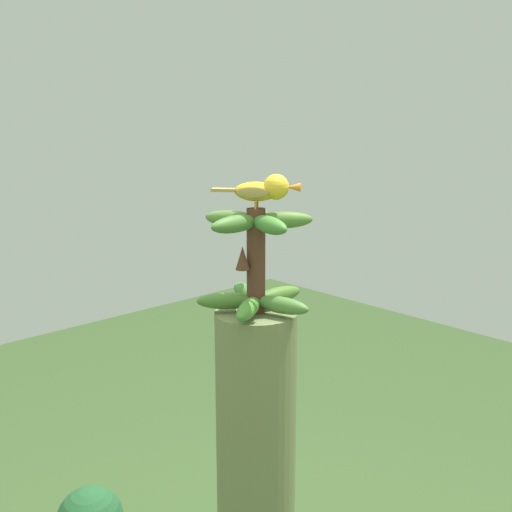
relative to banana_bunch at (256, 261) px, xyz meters
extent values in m
cylinder|color=#4C2D1E|center=(0.00, 0.00, 0.00)|extent=(0.05, 0.05, 0.27)
ellipsoid|color=#3F7A2A|center=(-0.04, 0.06, -0.10)|extent=(0.12, 0.16, 0.04)
ellipsoid|color=#4A7934|center=(-0.07, -0.02, -0.10)|extent=(0.16, 0.08, 0.04)
ellipsoid|color=#466F28|center=(-0.01, -0.08, -0.10)|extent=(0.05, 0.16, 0.04)
ellipsoid|color=#407A30|center=(0.07, -0.03, -0.10)|extent=(0.16, 0.10, 0.04)
ellipsoid|color=#406C27|center=(0.05, 0.06, -0.10)|extent=(0.13, 0.15, 0.04)
ellipsoid|color=#436F2E|center=(0.00, 0.07, 0.10)|extent=(0.05, 0.16, 0.04)
ellipsoid|color=#407B30|center=(-0.07, 0.02, 0.10)|extent=(0.16, 0.08, 0.04)
ellipsoid|color=#4B752D|center=(-0.04, -0.06, 0.10)|extent=(0.12, 0.15, 0.04)
ellipsoid|color=#416C35|center=(0.04, -0.05, 0.10)|extent=(0.13, 0.15, 0.04)
ellipsoid|color=#4F7C32|center=(0.06, 0.02, 0.10)|extent=(0.16, 0.09, 0.04)
cone|color=#4C2D1E|center=(0.01, 0.04, 0.01)|extent=(0.04, 0.04, 0.06)
cylinder|color=#C68933|center=(-0.01, 0.01, 0.14)|extent=(0.01, 0.01, 0.02)
cylinder|color=#C68933|center=(0.01, -0.01, 0.14)|extent=(0.01, 0.01, 0.02)
ellipsoid|color=gold|center=(0.00, 0.00, 0.18)|extent=(0.12, 0.11, 0.05)
ellipsoid|color=olive|center=(-0.01, 0.02, 0.18)|extent=(0.07, 0.06, 0.03)
ellipsoid|color=olive|center=(0.02, -0.02, 0.18)|extent=(0.07, 0.06, 0.03)
cube|color=olive|center=(0.06, 0.05, 0.18)|extent=(0.07, 0.06, 0.01)
sphere|color=gold|center=(-0.04, -0.03, 0.19)|extent=(0.06, 0.06, 0.06)
sphere|color=black|center=(-0.03, -0.06, 0.19)|extent=(0.01, 0.01, 0.01)
cone|color=orange|center=(-0.07, -0.06, 0.19)|extent=(0.04, 0.04, 0.02)
camera|label=1|loc=(-1.10, 1.04, 0.35)|focal=42.85mm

